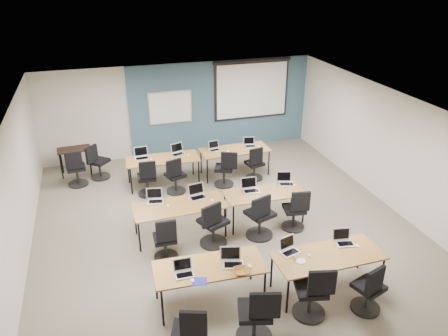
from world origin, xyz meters
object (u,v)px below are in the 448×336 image
object	(u,v)px
task_chair_10	(225,172)
spare_chair_b	(76,171)
training_table_mid_left	(180,207)
task_chair_4	(166,243)
task_chair_5	(213,227)
laptop_6	(250,188)
laptop_8	(142,155)
task_chair_2	(313,296)
task_chair_11	(255,166)
spare_chair_a	(98,165)
training_table_back_right	(235,151)
task_chair_8	(147,181)
laptop_2	(289,248)
training_table_front_left	(210,268)
laptop_7	(285,181)
training_table_back_left	(163,160)
task_chair_6	(260,219)
laptop_0	(184,271)
laptop_3	(343,240)
task_chair_0	(189,336)
task_chair_7	(295,213)
projector_screen	(252,86)
laptop_4	(155,198)
laptop_5	(197,194)
utility_table	(74,152)
training_table_mid_right	(265,194)
task_chair_9	(175,179)
laptop_1	(232,260)
laptop_11	(250,144)
training_table_front_right	(328,257)
whiteboard	(170,108)
task_chair_1	(257,319)
laptop_10	(214,148)
laptop_9	(178,151)

from	to	relation	value
task_chair_10	spare_chair_b	distance (m)	3.82
training_table_mid_left	task_chair_4	bearing A→B (deg)	-122.15
task_chair_5	laptop_6	world-z (taller)	task_chair_5
task_chair_10	laptop_8	bearing A→B (deg)	-178.32
task_chair_2	laptop_8	size ratio (longest dim) A/B	2.86
task_chair_11	spare_chair_a	world-z (taller)	spare_chair_a
spare_chair_a	spare_chair_b	xyz separation A→B (m)	(-0.54, -0.27, 0.00)
training_table_back_right	task_chair_8	distance (m)	2.50
laptop_2	training_table_front_left	bearing A→B (deg)	164.01
laptop_7	task_chair_4	bearing A→B (deg)	-145.16
training_table_back_left	task_chair_6	world-z (taller)	task_chair_6
laptop_0	task_chair_11	xyz separation A→B (m)	(2.82, 4.16, -0.40)
laptop_8	task_chair_2	bearing A→B (deg)	-73.22
laptop_3	task_chair_0	bearing A→B (deg)	-152.26
task_chair_7	projector_screen	bearing A→B (deg)	90.46
training_table_front_left	task_chair_10	bearing A→B (deg)	71.94
laptop_4	projector_screen	bearing A→B (deg)	59.20
laptop_5	task_chair_7	distance (m)	2.14
task_chair_7	utility_table	size ratio (longest dim) A/B	1.14
laptop_0	training_table_mid_right	bearing A→B (deg)	44.69
projector_screen	task_chair_9	size ratio (longest dim) A/B	2.46
projector_screen	laptop_1	world-z (taller)	projector_screen
task_chair_6	laptop_8	bearing A→B (deg)	103.07
task_chair_5	laptop_11	distance (m)	3.71
projector_screen	training_table_mid_left	distance (m)	5.53
training_table_front_right	laptop_3	world-z (taller)	laptop_3
laptop_8	laptop_11	world-z (taller)	laptop_8
task_chair_5	task_chair_11	xyz separation A→B (m)	(1.88, 2.56, -0.04)
whiteboard	laptop_11	size ratio (longest dim) A/B	4.22
task_chair_2	training_table_mid_left	bearing A→B (deg)	131.20
laptop_3	task_chair_5	world-z (taller)	task_chair_5
task_chair_5	task_chair_2	bearing A→B (deg)	-90.25
training_table_mid_right	laptop_1	xyz separation A→B (m)	(-1.45, -2.13, 0.11)
training_table_mid_left	task_chair_1	distance (m)	3.19
laptop_3	training_table_front_right	bearing A→B (deg)	-140.34
task_chair_6	whiteboard	bearing A→B (deg)	81.51
laptop_0	laptop_5	world-z (taller)	laptop_5
laptop_3	laptop_6	distance (m)	2.51
training_table_front_right	laptop_10	distance (m)	5.06
task_chair_2	spare_chair_a	xyz separation A→B (m)	(-3.07, 6.22, -0.02)
projector_screen	task_chair_4	distance (m)	6.44
task_chair_8	whiteboard	bearing A→B (deg)	69.27
training_table_mid_left	task_chair_0	bearing A→B (deg)	-101.23
laptop_6	laptop_9	size ratio (longest dim) A/B	1.03
training_table_mid_right	training_table_back_left	xyz separation A→B (m)	(-1.80, 2.47, 0.00)
laptop_2	task_chair_1	bearing A→B (deg)	-149.23
laptop_0	spare_chair_b	bearing A→B (deg)	109.17
laptop_4	task_chair_9	world-z (taller)	laptop_4
task_chair_9	laptop_4	bearing A→B (deg)	-132.33
laptop_4	task_chair_6	world-z (taller)	task_chair_6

